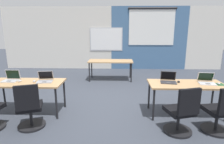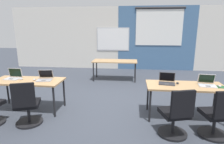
{
  "view_description": "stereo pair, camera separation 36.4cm",
  "coord_description": "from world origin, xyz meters",
  "px_view_note": "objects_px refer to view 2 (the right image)",
  "views": [
    {
      "loc": [
        0.27,
        -4.51,
        1.9
      ],
      "look_at": [
        0.12,
        0.17,
        0.78
      ],
      "focal_mm": 30.1,
      "sensor_mm": 36.0,
      "label": 1
    },
    {
      "loc": [
        0.64,
        -4.49,
        1.9
      ],
      "look_at": [
        0.12,
        0.17,
        0.78
      ],
      "focal_mm": 30.1,
      "sensor_mm": 36.0,
      "label": 2
    }
  ],
  "objects_px": {
    "laptop_near_left_inner": "(45,78)",
    "mouse_near_left_end": "(21,79)",
    "chair_near_left_inner": "(27,107)",
    "desk_far_center": "(115,62)",
    "chair_near_right_end": "(218,118)",
    "chair_near_right_inner": "(176,117)",
    "mouse_near_right_end": "(220,86)",
    "desk_near_left": "(27,83)",
    "laptop_near_right_end": "(207,83)",
    "mouse_near_left_inner": "(34,79)",
    "mouse_near_right_inner": "(178,83)",
    "laptop_near_left_end": "(13,77)",
    "laptop_near_right_inner": "(167,81)",
    "desk_near_right": "(185,88)"
  },
  "relations": [
    {
      "from": "laptop_near_left_inner",
      "to": "mouse_near_left_end",
      "type": "bearing_deg",
      "value": 174.37
    },
    {
      "from": "chair_near_left_inner",
      "to": "mouse_near_left_end",
      "type": "distance_m",
      "value": 0.95
    },
    {
      "from": "desk_far_center",
      "to": "laptop_near_left_inner",
      "type": "height_order",
      "value": "laptop_near_left_inner"
    },
    {
      "from": "chair_near_right_end",
      "to": "chair_near_right_inner",
      "type": "distance_m",
      "value": 0.71
    },
    {
      "from": "mouse_near_right_end",
      "to": "desk_near_left",
      "type": "bearing_deg",
      "value": 179.32
    },
    {
      "from": "chair_near_right_inner",
      "to": "mouse_near_left_end",
      "type": "xyz_separation_m",
      "value": [
        -3.32,
        0.81,
        0.36
      ]
    },
    {
      "from": "chair_near_right_inner",
      "to": "laptop_near_right_end",
      "type": "bearing_deg",
      "value": -149.75
    },
    {
      "from": "laptop_near_left_inner",
      "to": "chair_near_left_inner",
      "type": "distance_m",
      "value": 0.85
    },
    {
      "from": "mouse_near_left_inner",
      "to": "mouse_near_right_inner",
      "type": "xyz_separation_m",
      "value": [
        3.18,
        0.07,
        0.0
      ]
    },
    {
      "from": "mouse_near_left_inner",
      "to": "laptop_near_left_inner",
      "type": "bearing_deg",
      "value": 11.73
    },
    {
      "from": "desk_near_left",
      "to": "laptop_near_left_inner",
      "type": "distance_m",
      "value": 0.42
    },
    {
      "from": "mouse_near_right_inner",
      "to": "chair_near_right_inner",
      "type": "xyz_separation_m",
      "value": [
        -0.2,
        -0.87,
        -0.36
      ]
    },
    {
      "from": "chair_near_left_inner",
      "to": "laptop_near_left_end",
      "type": "relative_size",
      "value": 2.76
    },
    {
      "from": "mouse_near_left_inner",
      "to": "mouse_near_right_inner",
      "type": "distance_m",
      "value": 3.18
    },
    {
      "from": "chair_near_left_inner",
      "to": "mouse_near_right_inner",
      "type": "bearing_deg",
      "value": 175.44
    },
    {
      "from": "desk_near_left",
      "to": "chair_near_left_inner",
      "type": "relative_size",
      "value": 1.74
    },
    {
      "from": "chair_near_left_inner",
      "to": "chair_near_right_end",
      "type": "relative_size",
      "value": 1.0
    },
    {
      "from": "desk_near_left",
      "to": "laptop_near_left_inner",
      "type": "height_order",
      "value": "laptop_near_left_inner"
    },
    {
      "from": "laptop_near_right_end",
      "to": "mouse_near_right_inner",
      "type": "distance_m",
      "value": 0.58
    },
    {
      "from": "laptop_near_right_end",
      "to": "chair_near_right_inner",
      "type": "relative_size",
      "value": 0.4
    },
    {
      "from": "desk_far_center",
      "to": "chair_near_left_inner",
      "type": "bearing_deg",
      "value": -111.67
    },
    {
      "from": "desk_near_left",
      "to": "chair_near_right_end",
      "type": "height_order",
      "value": "chair_near_right_end"
    },
    {
      "from": "laptop_near_left_inner",
      "to": "chair_near_right_end",
      "type": "xyz_separation_m",
      "value": [
        3.47,
        -0.81,
        -0.39
      ]
    },
    {
      "from": "desk_far_center",
      "to": "laptop_near_left_end",
      "type": "height_order",
      "value": "laptop_near_left_end"
    },
    {
      "from": "laptop_near_right_inner",
      "to": "chair_near_right_inner",
      "type": "xyz_separation_m",
      "value": [
        0.03,
        -0.88,
        -0.39
      ]
    },
    {
      "from": "desk_near_left",
      "to": "chair_near_right_end",
      "type": "xyz_separation_m",
      "value": [
        3.87,
        -0.75,
        -0.28
      ]
    },
    {
      "from": "chair_near_left_inner",
      "to": "chair_near_right_inner",
      "type": "bearing_deg",
      "value": 158.97
    },
    {
      "from": "desk_near_left",
      "to": "mouse_near_left_inner",
      "type": "bearing_deg",
      "value": 4.47
    },
    {
      "from": "desk_near_left",
      "to": "desk_near_right",
      "type": "distance_m",
      "value": 3.5
    },
    {
      "from": "laptop_near_right_end",
      "to": "mouse_near_left_end",
      "type": "height_order",
      "value": "laptop_near_right_end"
    },
    {
      "from": "chair_near_left_inner",
      "to": "chair_near_right_inner",
      "type": "distance_m",
      "value": 2.8
    },
    {
      "from": "mouse_near_left_inner",
      "to": "laptop_near_right_inner",
      "type": "xyz_separation_m",
      "value": [
        2.96,
        0.08,
        0.03
      ]
    },
    {
      "from": "mouse_near_left_inner",
      "to": "laptop_near_right_inner",
      "type": "height_order",
      "value": "laptop_near_right_inner"
    },
    {
      "from": "mouse_near_left_inner",
      "to": "chair_near_right_inner",
      "type": "bearing_deg",
      "value": -15.05
    },
    {
      "from": "desk_near_right",
      "to": "laptop_near_right_end",
      "type": "relative_size",
      "value": 4.32
    },
    {
      "from": "laptop_near_left_inner",
      "to": "laptop_near_right_inner",
      "type": "bearing_deg",
      "value": -9.1
    },
    {
      "from": "mouse_near_right_inner",
      "to": "mouse_near_left_end",
      "type": "relative_size",
      "value": 0.98
    },
    {
      "from": "mouse_near_left_inner",
      "to": "desk_near_right",
      "type": "bearing_deg",
      "value": -0.23
    },
    {
      "from": "chair_near_left_inner",
      "to": "laptop_near_right_inner",
      "type": "bearing_deg",
      "value": 176.78
    },
    {
      "from": "desk_far_center",
      "to": "laptop_near_right_inner",
      "type": "xyz_separation_m",
      "value": [
        1.38,
        -2.71,
        0.11
      ]
    },
    {
      "from": "chair_near_right_end",
      "to": "mouse_near_right_inner",
      "type": "distance_m",
      "value": 1.04
    },
    {
      "from": "desk_near_left",
      "to": "laptop_near_left_end",
      "type": "bearing_deg",
      "value": 167.06
    },
    {
      "from": "mouse_near_left_inner",
      "to": "laptop_near_left_end",
      "type": "height_order",
      "value": "laptop_near_left_end"
    },
    {
      "from": "desk_near_left",
      "to": "laptop_near_left_end",
      "type": "height_order",
      "value": "laptop_near_left_end"
    },
    {
      "from": "laptop_near_left_inner",
      "to": "chair_near_right_inner",
      "type": "distance_m",
      "value": 2.91
    },
    {
      "from": "mouse_near_right_end",
      "to": "desk_far_center",
      "type": "bearing_deg",
      "value": 130.14
    },
    {
      "from": "desk_near_left",
      "to": "laptop_near_left_end",
      "type": "distance_m",
      "value": 0.41
    },
    {
      "from": "desk_near_left",
      "to": "desk_near_right",
      "type": "relative_size",
      "value": 1.0
    },
    {
      "from": "chair_near_right_end",
      "to": "desk_far_center",
      "type": "bearing_deg",
      "value": -69.0
    },
    {
      "from": "desk_far_center",
      "to": "mouse_near_right_end",
      "type": "height_order",
      "value": "mouse_near_right_end"
    }
  ]
}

